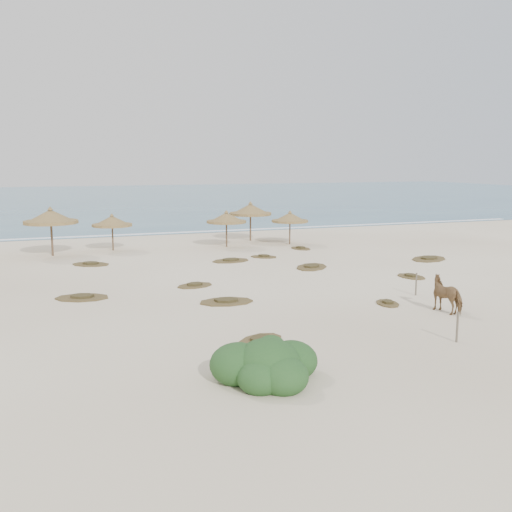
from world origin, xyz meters
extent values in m
plane|color=#F0E3C5|center=(0.00, 0.00, 0.00)|extent=(160.00, 160.00, 0.00)
cube|color=#29607D|center=(0.00, 75.00, 0.00)|extent=(200.00, 100.00, 0.01)
cube|color=white|center=(0.00, 26.00, 0.00)|extent=(70.00, 0.60, 0.01)
cylinder|color=brown|center=(-5.58, 17.89, 0.94)|extent=(0.11, 0.11, 1.88)
cylinder|color=olive|center=(-5.58, 17.89, 1.72)|extent=(3.36, 3.36, 0.16)
cone|color=olive|center=(-5.58, 17.89, 2.02)|extent=(3.25, 3.25, 0.67)
cone|color=olive|center=(-5.58, 17.89, 2.42)|extent=(0.32, 0.32, 0.20)
cylinder|color=brown|center=(-9.44, 16.88, 1.18)|extent=(0.14, 0.14, 2.37)
cylinder|color=olive|center=(-9.44, 16.88, 2.17)|extent=(3.50, 3.50, 0.20)
cone|color=olive|center=(-9.44, 16.88, 2.54)|extent=(3.38, 3.38, 0.85)
cone|color=olive|center=(-9.44, 16.88, 3.04)|extent=(0.41, 0.41, 0.25)
cylinder|color=brown|center=(2.14, 16.86, 0.97)|extent=(0.11, 0.11, 1.95)
cylinder|color=olive|center=(2.14, 16.86, 1.78)|extent=(2.91, 2.91, 0.17)
cone|color=olive|center=(2.14, 16.86, 2.08)|extent=(2.81, 2.81, 0.69)
cone|color=olive|center=(2.14, 16.86, 2.50)|extent=(0.33, 0.33, 0.20)
cylinder|color=brown|center=(4.76, 19.29, 1.12)|extent=(0.13, 0.13, 2.24)
cylinder|color=olive|center=(4.76, 19.29, 2.05)|extent=(3.21, 3.21, 0.19)
cone|color=olive|center=(4.76, 19.29, 2.40)|extent=(3.10, 3.10, 0.80)
cone|color=olive|center=(4.76, 19.29, 2.88)|extent=(0.38, 0.38, 0.23)
cylinder|color=brown|center=(6.84, 16.56, 0.92)|extent=(0.11, 0.11, 1.85)
cylinder|color=olive|center=(6.84, 16.56, 1.69)|extent=(3.04, 3.04, 0.16)
cone|color=olive|center=(6.84, 16.56, 1.98)|extent=(2.93, 2.93, 0.66)
cone|color=olive|center=(6.84, 16.56, 2.37)|extent=(0.32, 0.32, 0.19)
imported|color=olive|center=(5.37, -3.01, 0.71)|extent=(1.09, 1.80, 1.42)
cylinder|color=#605848|center=(3.13, -6.35, 0.52)|extent=(0.09, 0.09, 1.04)
cylinder|color=#605848|center=(5.89, -0.17, 0.51)|extent=(0.08, 0.08, 1.02)
ellipsoid|color=#2B5223|center=(-4.03, -7.45, 0.51)|extent=(1.84, 1.84, 1.38)
ellipsoid|color=#2B5223|center=(-3.20, -7.17, 0.41)|extent=(1.47, 1.47, 1.10)
ellipsoid|color=#2B5223|center=(-4.76, -7.08, 0.46)|extent=(1.56, 1.56, 1.17)
ellipsoid|color=#2B5223|center=(-3.84, -8.09, 0.37)|extent=(1.38, 1.38, 1.03)
ellipsoid|color=#2B5223|center=(-4.40, -7.91, 0.35)|extent=(1.29, 1.29, 0.97)
ellipsoid|color=#2B5223|center=(-3.48, -6.62, 0.32)|extent=(1.10, 1.10, 0.83)
ellipsoid|color=#2B5223|center=(-3.75, -6.99, 0.83)|extent=(0.83, 0.83, 0.62)
ellipsoid|color=#2B5223|center=(-4.30, -7.36, 0.87)|extent=(0.74, 0.74, 0.55)
camera|label=1|loc=(-9.32, -21.28, 5.94)|focal=40.00mm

